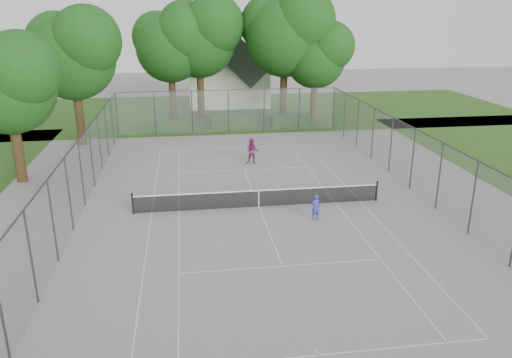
{
  "coord_description": "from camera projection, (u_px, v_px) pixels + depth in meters",
  "views": [
    {
      "loc": [
        -3.59,
        -23.84,
        9.77
      ],
      "look_at": [
        0.0,
        1.0,
        1.2
      ],
      "focal_mm": 35.0,
      "sensor_mm": 36.0,
      "label": 1
    }
  ],
  "objects": [
    {
      "name": "tree_far_midleft",
      "position": [
        200.0,
        34.0,
        44.92
      ],
      "size": [
        7.75,
        7.08,
        11.14
      ],
      "color": "#342312",
      "rests_on": "ground"
    },
    {
      "name": "house",
      "position": [
        228.0,
        66.0,
        52.62
      ],
      "size": [
        8.18,
        6.34,
        10.18
      ],
      "color": "white",
      "rests_on": "ground"
    },
    {
      "name": "girl_player",
      "position": [
        315.0,
        207.0,
        24.26
      ],
      "size": [
        0.54,
        0.44,
        1.27
      ],
      "primitive_type": "imported",
      "rotation": [
        0.0,
        0.0,
        3.47
      ],
      "color": "#3C34C5",
      "rests_on": "ground"
    },
    {
      "name": "tree_far_midright",
      "position": [
        286.0,
        30.0,
        44.04
      ],
      "size": [
        8.1,
        7.39,
        11.64
      ],
      "color": "#342312",
      "rests_on": "ground"
    },
    {
      "name": "hedge_mid",
      "position": [
        234.0,
        120.0,
        43.29
      ],
      "size": [
        3.89,
        1.11,
        1.22
      ],
      "primitive_type": "cube",
      "color": "#1A4416",
      "rests_on": "ground"
    },
    {
      "name": "tennis_net",
      "position": [
        259.0,
        198.0,
        25.81
      ],
      "size": [
        12.87,
        0.1,
        1.1
      ],
      "color": "black",
      "rests_on": "ground"
    },
    {
      "name": "hedge_right",
      "position": [
        290.0,
        121.0,
        43.65
      ],
      "size": [
        3.39,
        1.24,
        1.02
      ],
      "primitive_type": "cube",
      "color": "#1A4416",
      "rests_on": "ground"
    },
    {
      "name": "tree_far_left",
      "position": [
        171.0,
        42.0,
        44.49
      ],
      "size": [
        7.05,
        6.44,
        10.14
      ],
      "color": "#342312",
      "rests_on": "ground"
    },
    {
      "name": "court_markings",
      "position": [
        259.0,
        207.0,
        25.97
      ],
      "size": [
        11.03,
        23.83,
        0.01
      ],
      "color": "silver",
      "rests_on": "ground"
    },
    {
      "name": "tree_side_front",
      "position": [
        8.0,
        80.0,
        27.86
      ],
      "size": [
        6.11,
        5.58,
        8.79
      ],
      "color": "#342312",
      "rests_on": "ground"
    },
    {
      "name": "tree_side_back",
      "position": [
        73.0,
        50.0,
        35.71
      ],
      "size": [
        7.07,
        6.45,
        10.16
      ],
      "color": "#342312",
      "rests_on": "ground"
    },
    {
      "name": "perimeter_fence",
      "position": [
        259.0,
        174.0,
        25.39
      ],
      "size": [
        18.08,
        34.08,
        3.52
      ],
      "color": "#38383D",
      "rests_on": "ground"
    },
    {
      "name": "tree_far_right",
      "position": [
        317.0,
        53.0,
        44.06
      ],
      "size": [
        6.17,
        5.63,
        8.87
      ],
      "color": "#342312",
      "rests_on": "ground"
    },
    {
      "name": "grass_far",
      "position": [
        221.0,
        111.0,
        50.33
      ],
      "size": [
        60.0,
        20.0,
        0.0
      ],
      "primitive_type": "cube",
      "color": "#234915",
      "rests_on": "ground"
    },
    {
      "name": "hedge_left",
      "position": [
        162.0,
        126.0,
        41.88
      ],
      "size": [
        3.45,
        1.04,
        0.86
      ],
      "primitive_type": "cube",
      "color": "#1A4416",
      "rests_on": "ground"
    },
    {
      "name": "ground",
      "position": [
        259.0,
        207.0,
        25.97
      ],
      "size": [
        120.0,
        120.0,
        0.0
      ],
      "primitive_type": "plane",
      "color": "slate",
      "rests_on": "ground"
    },
    {
      "name": "woman_player",
      "position": [
        252.0,
        151.0,
        32.98
      ],
      "size": [
        1.01,
        0.9,
        1.71
      ],
      "primitive_type": "imported",
      "rotation": [
        0.0,
        0.0,
        -0.37
      ],
      "color": "#802A65",
      "rests_on": "ground"
    }
  ]
}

